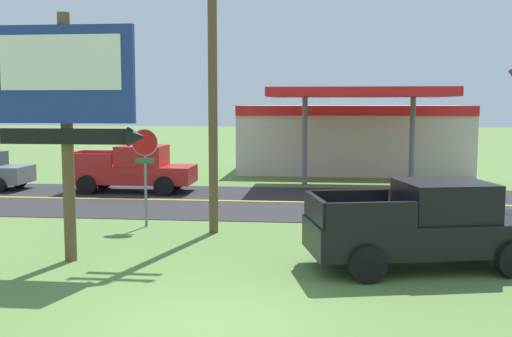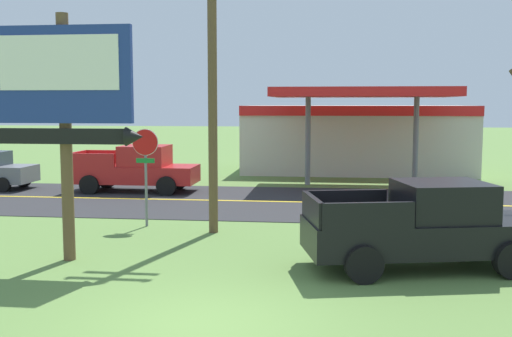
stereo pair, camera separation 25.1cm
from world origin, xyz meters
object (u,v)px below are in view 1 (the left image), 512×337
(stop_sign, at_px, (145,160))
(pickup_black_parked_on_lawn, at_px, (427,226))
(utility_pole, at_px, (213,63))
(motel_sign, at_px, (66,96))
(pickup_red_on_road, at_px, (134,169))
(gas_station, at_px, (352,136))

(stop_sign, relative_size, pickup_black_parked_on_lawn, 0.54)
(utility_pole, bearing_deg, motel_sign, -127.16)
(pickup_black_parked_on_lawn, relative_size, pickup_red_on_road, 1.06)
(utility_pole, bearing_deg, pickup_black_parked_on_lawn, -30.84)
(utility_pole, bearing_deg, pickup_red_on_road, 121.87)
(stop_sign, xyz_separation_m, gas_station, (6.88, 15.82, -0.08))
(gas_station, bearing_deg, stop_sign, -113.52)
(motel_sign, relative_size, gas_station, 0.48)
(stop_sign, distance_m, gas_station, 17.25)
(stop_sign, height_order, utility_pole, utility_pole)
(utility_pole, relative_size, gas_station, 0.76)
(motel_sign, height_order, stop_sign, motel_sign)
(pickup_black_parked_on_lawn, bearing_deg, utility_pole, 149.16)
(motel_sign, bearing_deg, pickup_red_on_road, 100.14)
(pickup_red_on_road, bearing_deg, gas_station, 42.84)
(motel_sign, distance_m, utility_pole, 4.64)
(motel_sign, xyz_separation_m, utility_pole, (2.74, 3.62, 0.95))
(gas_station, bearing_deg, motel_sign, -110.37)
(pickup_black_parked_on_lawn, bearing_deg, stop_sign, 153.09)
(utility_pole, relative_size, pickup_black_parked_on_lawn, 1.65)
(pickup_black_parked_on_lawn, height_order, pickup_red_on_road, same)
(gas_station, xyz_separation_m, pickup_red_on_road, (-9.46, -8.78, -0.98))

